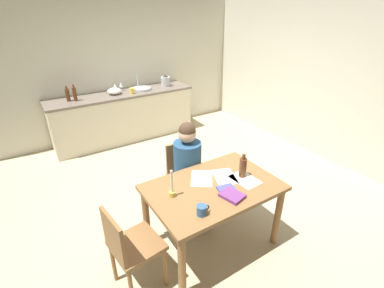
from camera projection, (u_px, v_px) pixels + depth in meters
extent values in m
cube|color=tan|center=(186.00, 198.00, 3.70)|extent=(5.20, 5.20, 0.04)
cube|color=beige|center=(113.00, 67.00, 5.07)|extent=(5.20, 0.12, 2.60)
cube|color=beige|center=(324.00, 77.00, 4.36)|extent=(0.12, 5.20, 2.60)
cube|color=beige|center=(125.00, 117.00, 5.19)|extent=(2.59, 0.60, 0.86)
cube|color=#72665B|center=(122.00, 94.00, 4.98)|extent=(2.63, 0.64, 0.04)
cube|color=olive|center=(213.00, 188.00, 2.67)|extent=(1.28, 0.85, 0.04)
cylinder|color=olive|center=(182.00, 268.00, 2.29)|extent=(0.07, 0.07, 0.70)
cylinder|color=olive|center=(278.00, 216.00, 2.84)|extent=(0.07, 0.07, 0.70)
cylinder|color=olive|center=(146.00, 217.00, 2.83)|extent=(0.07, 0.07, 0.70)
cylinder|color=olive|center=(232.00, 183.00, 3.39)|extent=(0.07, 0.07, 0.70)
cube|color=olive|center=(187.00, 179.00, 3.28)|extent=(0.44, 0.44, 0.04)
cube|color=olive|center=(180.00, 157.00, 3.33)|extent=(0.36, 0.07, 0.40)
cylinder|color=olive|center=(180.00, 207.00, 3.18)|extent=(0.04, 0.04, 0.44)
cylinder|color=olive|center=(206.00, 199.00, 3.31)|extent=(0.04, 0.04, 0.44)
cylinder|color=olive|center=(169.00, 191.00, 3.45)|extent=(0.04, 0.04, 0.44)
cylinder|color=olive|center=(193.00, 184.00, 3.59)|extent=(0.04, 0.04, 0.44)
cylinder|color=navy|center=(187.00, 162.00, 3.15)|extent=(0.35, 0.35, 0.50)
sphere|color=#D8AD8C|center=(187.00, 134.00, 2.99)|extent=(0.20, 0.20, 0.20)
sphere|color=#473323|center=(187.00, 131.00, 2.97)|extent=(0.19, 0.19, 0.19)
cylinder|color=#383847|center=(188.00, 191.00, 3.08)|extent=(0.17, 0.39, 0.13)
cylinder|color=#383847|center=(196.00, 216.00, 3.03)|extent=(0.10, 0.10, 0.45)
cylinder|color=#383847|center=(201.00, 187.00, 3.14)|extent=(0.17, 0.39, 0.13)
cylinder|color=#383847|center=(208.00, 212.00, 3.09)|extent=(0.10, 0.10, 0.45)
cube|color=olive|center=(137.00, 245.00, 2.35)|extent=(0.44, 0.44, 0.04)
cube|color=olive|center=(113.00, 237.00, 2.15)|extent=(0.07, 0.36, 0.40)
cylinder|color=olive|center=(165.00, 267.00, 2.44)|extent=(0.04, 0.04, 0.46)
cylinder|color=olive|center=(146.00, 244.00, 2.67)|extent=(0.04, 0.04, 0.46)
cylinder|color=olive|center=(113.00, 262.00, 2.48)|extent=(0.04, 0.04, 0.46)
cylinder|color=#33598C|center=(202.00, 210.00, 2.28)|extent=(0.09, 0.09, 0.09)
torus|color=#33598C|center=(206.00, 208.00, 2.30)|extent=(0.06, 0.01, 0.06)
cylinder|color=gold|center=(172.00, 194.00, 2.51)|extent=(0.06, 0.06, 0.05)
cylinder|color=white|center=(172.00, 181.00, 2.45)|extent=(0.02, 0.02, 0.23)
cube|color=#723679|center=(232.00, 195.00, 2.50)|extent=(0.21, 0.24, 0.03)
cube|color=#4B4DA8|center=(228.00, 190.00, 2.58)|extent=(0.20, 0.20, 0.02)
cube|color=white|center=(202.00, 178.00, 2.78)|extent=(0.34, 0.36, 0.00)
cube|color=white|center=(245.00, 179.00, 2.76)|extent=(0.23, 0.31, 0.00)
cube|color=white|center=(225.00, 177.00, 2.81)|extent=(0.30, 0.35, 0.00)
cylinder|color=#593319|center=(243.00, 168.00, 2.77)|extent=(0.08, 0.08, 0.21)
cylinder|color=#593319|center=(244.00, 157.00, 2.71)|extent=(0.03, 0.03, 0.05)
cylinder|color=#B2B7BC|center=(141.00, 89.00, 5.15)|extent=(0.36, 0.36, 0.04)
cylinder|color=silver|center=(138.00, 82.00, 5.23)|extent=(0.02, 0.02, 0.24)
cylinder|color=#593319|center=(68.00, 95.00, 4.50)|extent=(0.06, 0.06, 0.20)
cylinder|color=#593319|center=(66.00, 88.00, 4.44)|extent=(0.03, 0.03, 0.05)
cylinder|color=#593319|center=(75.00, 94.00, 4.52)|extent=(0.06, 0.06, 0.22)
cylinder|color=#593319|center=(73.00, 86.00, 4.46)|extent=(0.03, 0.03, 0.05)
ellipsoid|color=white|center=(114.00, 91.00, 4.89)|extent=(0.25, 0.25, 0.11)
cylinder|color=#B7BABF|center=(166.00, 81.00, 5.37)|extent=(0.18, 0.18, 0.18)
cone|color=#262628|center=(165.00, 76.00, 5.32)|extent=(0.11, 0.11, 0.04)
cylinder|color=silver|center=(122.00, 91.00, 5.11)|extent=(0.06, 0.06, 0.00)
cylinder|color=silver|center=(121.00, 89.00, 5.09)|extent=(0.01, 0.01, 0.07)
cone|color=silver|center=(121.00, 85.00, 5.06)|extent=(0.07, 0.07, 0.08)
cylinder|color=silver|center=(116.00, 91.00, 5.06)|extent=(0.06, 0.06, 0.00)
cylinder|color=silver|center=(115.00, 89.00, 5.04)|extent=(0.01, 0.01, 0.07)
cone|color=silver|center=(115.00, 85.00, 5.01)|extent=(0.07, 0.07, 0.08)
cylinder|color=#F2CC4C|center=(132.00, 91.00, 4.90)|extent=(0.08, 0.08, 0.11)
torus|color=#F2CC4C|center=(134.00, 90.00, 4.92)|extent=(0.07, 0.01, 0.07)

